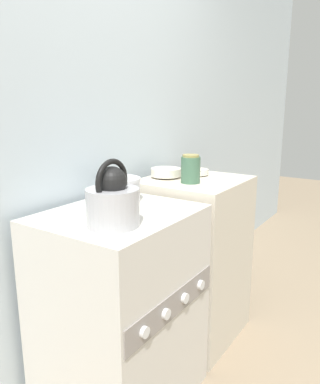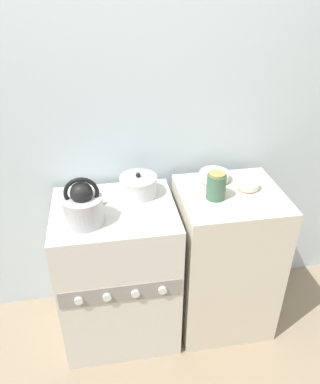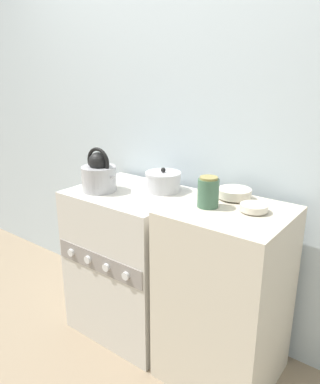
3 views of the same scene
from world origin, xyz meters
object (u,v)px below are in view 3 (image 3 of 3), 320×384
object	(u,v)px
small_ceramic_bowl	(254,208)
cooking_pot	(163,181)
enamel_bowl	(234,193)
storage_jar	(208,192)
stove	(132,261)
kettle	(99,175)

from	to	relation	value
small_ceramic_bowl	cooking_pot	bearing A→B (deg)	170.89
enamel_bowl	storage_jar	size ratio (longest dim) A/B	1.15
stove	enamel_bowl	world-z (taller)	enamel_bowl
kettle	enamel_bowl	distance (m)	0.78
kettle	small_ceramic_bowl	bearing A→B (deg)	7.92
small_ceramic_bowl	storage_jar	world-z (taller)	storage_jar
enamel_bowl	storage_jar	world-z (taller)	storage_jar
cooking_pot	storage_jar	bearing A→B (deg)	-22.80
small_ceramic_bowl	storage_jar	bearing A→B (deg)	-161.50
kettle	small_ceramic_bowl	size ratio (longest dim) A/B	1.96
kettle	storage_jar	xyz separation A→B (m)	(0.69, 0.06, 0.02)
stove	kettle	xyz separation A→B (m)	(-0.15, -0.10, 0.55)
storage_jar	enamel_bowl	bearing A→B (deg)	75.33
stove	cooking_pot	world-z (taller)	cooking_pot
cooking_pot	enamel_bowl	distance (m)	0.44
stove	cooking_pot	distance (m)	0.55
stove	storage_jar	distance (m)	0.79
stove	enamel_bowl	bearing A→B (deg)	13.52
stove	small_ceramic_bowl	size ratio (longest dim) A/B	7.01
small_ceramic_bowl	storage_jar	xyz separation A→B (m)	(-0.21, -0.07, 0.05)
stove	storage_jar	bearing A→B (deg)	-4.54
stove	kettle	bearing A→B (deg)	-146.11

